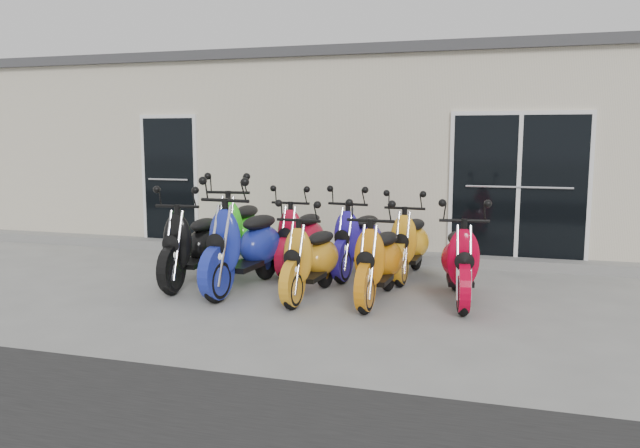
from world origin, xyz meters
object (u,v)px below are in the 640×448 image
Objects in this scene: scooter_front_black at (192,234)px; scooter_back_green at (238,220)px; scooter_front_blue at (244,233)px; scooter_back_red at (300,227)px; scooter_back_yellow at (410,233)px; scooter_front_red at (461,249)px; scooter_back_blue at (358,230)px; scooter_front_orange_b at (379,249)px; scooter_front_orange_a at (311,248)px.

scooter_back_green is (0.19, 1.05, 0.06)m from scooter_front_black.
scooter_back_red is (0.33, 1.27, -0.10)m from scooter_front_blue.
scooter_front_black reaches higher than scooter_back_yellow.
scooter_back_green is 0.93m from scooter_back_red.
scooter_front_red is 1.84m from scooter_back_blue.
scooter_front_orange_b is at bearing -41.82° from scooter_back_red.
scooter_back_red is at bearing -176.75° from scooter_back_yellow.
scooter_front_black is 1.61m from scooter_back_red.
scooter_front_orange_a is 0.97× the size of scooter_front_red.
scooter_front_black is at bearing -131.96° from scooter_back_red.
scooter_back_blue reaches higher than scooter_front_orange_a.
scooter_front_black is 1.07m from scooter_back_green.
scooter_front_orange_b is at bearing 2.62° from scooter_front_blue.
scooter_front_red is at bearing 8.61° from scooter_front_blue.
scooter_back_red is at bearing 80.34° from scooter_front_blue.
scooter_front_black is at bearing -106.98° from scooter_back_green.
scooter_back_green is at bearing 76.02° from scooter_front_black.
scooter_front_black is 0.92× the size of scooter_back_green.
scooter_front_orange_a is at bearing -65.32° from scooter_back_red.
scooter_front_orange_a is at bearing -173.15° from scooter_front_orange_b.
scooter_back_green is at bearing 121.91° from scooter_front_blue.
scooter_front_orange_b is 0.96m from scooter_front_red.
scooter_front_orange_a is 0.85× the size of scooter_back_green.
scooter_front_blue reaches higher than scooter_front_orange_b.
scooter_front_orange_b is 2.63m from scooter_back_green.
scooter_back_blue is at bearing 83.31° from scooter_front_orange_a.
scooter_back_yellow is at bearing 59.07° from scooter_front_orange_a.
scooter_front_blue is 0.94m from scooter_front_orange_a.
scooter_front_orange_a is 1.77m from scooter_front_red.
scooter_front_blue is 1.30m from scooter_back_green.
scooter_front_orange_b is at bearing -94.34° from scooter_back_yellow.
scooter_front_red is 0.98× the size of scooter_back_blue.
scooter_back_green is (-2.33, 1.22, 0.10)m from scooter_front_orange_b.
scooter_front_red is (3.45, 0.07, -0.04)m from scooter_front_black.
scooter_back_blue reaches higher than scooter_front_red.
scooter_front_orange_a is 0.96× the size of scooter_back_red.
scooter_back_blue is at bearing 26.87° from scooter_front_black.
scooter_back_yellow is (2.69, 1.19, -0.04)m from scooter_front_black.
scooter_back_green is at bearing -174.36° from scooter_back_yellow.
scooter_front_orange_a is 1.99m from scooter_back_green.
scooter_back_green reaches higher than scooter_front_orange_b.
scooter_back_yellow is at bearing 20.15° from scooter_front_black.
scooter_back_red is 1.02× the size of scooter_back_yellow.
scooter_back_red is at bearing 146.82° from scooter_front_red.
scooter_front_orange_a is 1.41m from scooter_back_blue.
scooter_back_blue reaches higher than scooter_back_red.
scooter_back_yellow reaches higher than scooter_front_orange_a.
scooter_back_yellow is (1.90, 1.29, -0.11)m from scooter_front_blue.
scooter_front_orange_b is at bearing -173.28° from scooter_front_red.
scooter_front_blue is at bearing -102.78° from scooter_back_red.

